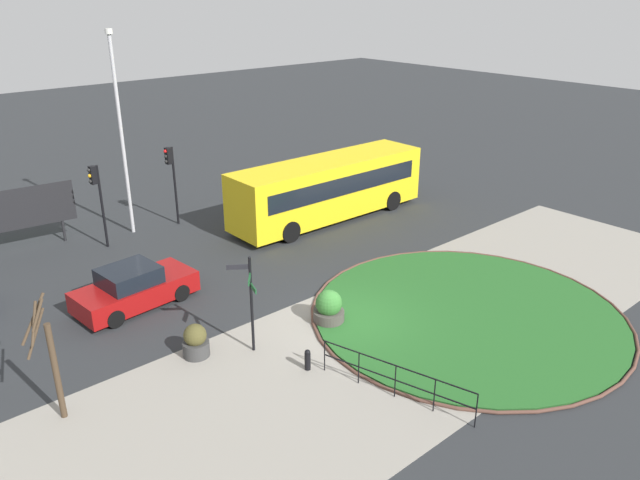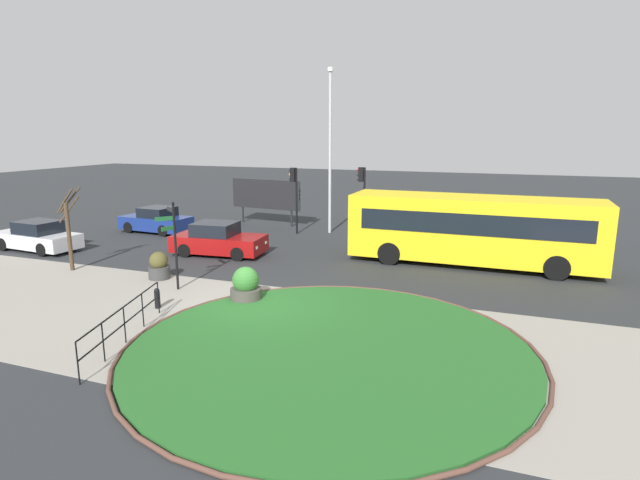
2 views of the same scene
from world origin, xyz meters
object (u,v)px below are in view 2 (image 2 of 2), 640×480
at_px(billboard_left, 266,195).
at_px(planter_near_signpost, 246,286).
at_px(traffic_light_near, 362,186).
at_px(signpost_directional, 173,239).
at_px(bus_yellow, 473,229).
at_px(planter_kerbside, 159,267).
at_px(bollard_foreground, 157,298).
at_px(lamppost_tall, 330,147).
at_px(car_near_lane, 156,221).
at_px(traffic_light_far, 294,186).
at_px(car_far_lane, 218,240).
at_px(street_tree_bare, 69,228).
at_px(car_trailing, 37,237).

relative_size(billboard_left, planter_near_signpost, 4.04).
bearing_deg(traffic_light_near, planter_near_signpost, 79.65).
relative_size(signpost_directional, bus_yellow, 0.31).
xyz_separation_m(signpost_directional, billboard_left, (-2.88, 13.39, -0.07)).
distance_m(bus_yellow, traffic_light_near, 7.58).
distance_m(billboard_left, planter_kerbside, 12.59).
bearing_deg(traffic_light_near, bollard_foreground, 70.32).
distance_m(signpost_directional, billboard_left, 13.70).
distance_m(traffic_light_near, lamppost_tall, 2.91).
relative_size(traffic_light_near, lamppost_tall, 0.42).
bearing_deg(car_near_lane, traffic_light_far, -159.27).
bearing_deg(lamppost_tall, traffic_light_far, -152.36).
distance_m(planter_near_signpost, planter_kerbside, 4.67).
relative_size(signpost_directional, bollard_foreground, 4.68).
bearing_deg(billboard_left, signpost_directional, -71.52).
relative_size(car_far_lane, lamppost_tall, 0.49).
xyz_separation_m(bollard_foreground, street_tree_bare, (-6.43, 2.71, 1.43)).
bearing_deg(signpost_directional, planter_near_signpost, -4.46).
relative_size(car_near_lane, car_trailing, 0.91).
bearing_deg(lamppost_tall, signpost_directional, -98.18).
height_order(signpost_directional, planter_kerbside, signpost_directional).
relative_size(car_trailing, lamppost_tall, 0.50).
xyz_separation_m(traffic_light_near, billboard_left, (-6.65, 1.65, -0.95)).
xyz_separation_m(bollard_foreground, planter_kerbside, (-2.14, 2.89, 0.14)).
height_order(car_far_lane, car_trailing, car_far_lane).
height_order(car_far_lane, traffic_light_far, traffic_light_far).
height_order(bollard_foreground, traffic_light_far, traffic_light_far).
bearing_deg(car_far_lane, billboard_left, 95.02).
relative_size(bus_yellow, billboard_left, 2.15).
relative_size(bollard_foreground, planter_near_signpost, 0.58).
relative_size(car_trailing, billboard_left, 0.94).
height_order(billboard_left, planter_kerbside, billboard_left).
height_order(signpost_directional, bus_yellow, signpost_directional).
relative_size(signpost_directional, car_trailing, 0.71).
distance_m(signpost_directional, bollard_foreground, 2.58).
distance_m(bus_yellow, traffic_light_far, 10.73).
bearing_deg(bus_yellow, traffic_light_near, 146.05).
distance_m(car_near_lane, billboard_left, 6.75).
height_order(lamppost_tall, planter_kerbside, lamppost_tall).
xyz_separation_m(car_trailing, planter_kerbside, (8.79, -2.06, -0.16)).
distance_m(car_near_lane, traffic_light_far, 8.32).
bearing_deg(billboard_left, traffic_light_far, -30.84).
distance_m(signpost_directional, traffic_light_near, 12.36).
relative_size(signpost_directional, car_near_lane, 0.79).
xyz_separation_m(billboard_left, planter_kerbside, (1.41, -12.43, -1.35)).
height_order(traffic_light_near, street_tree_bare, traffic_light_near).
relative_size(bus_yellow, car_near_lane, 2.52).
relative_size(bollard_foreground, planter_kerbside, 0.64).
relative_size(planter_near_signpost, street_tree_bare, 0.35).
xyz_separation_m(bollard_foreground, traffic_light_near, (3.10, 13.67, 2.45)).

